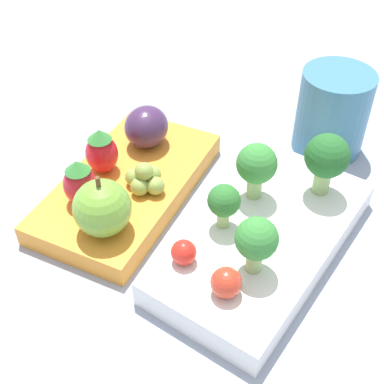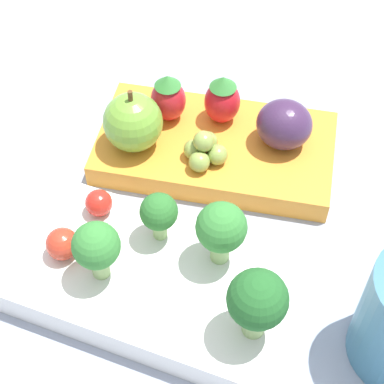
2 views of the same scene
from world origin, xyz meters
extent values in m
plane|color=#939EB2|center=(0.00, 0.00, 0.00)|extent=(4.00, 4.00, 0.00)
cube|color=white|center=(-0.01, 0.07, 0.01)|extent=(0.23, 0.13, 0.03)
cube|color=orange|center=(-0.01, -0.07, 0.01)|extent=(0.21, 0.13, 0.02)
cylinder|color=#93B770|center=(0.03, 0.08, 0.04)|extent=(0.01, 0.01, 0.02)
sphere|color=#388438|center=(0.03, 0.08, 0.06)|extent=(0.03, 0.03, 0.03)
cylinder|color=#93B770|center=(-0.05, 0.05, 0.04)|extent=(0.01, 0.01, 0.02)
sphere|color=#388438|center=(-0.05, 0.05, 0.06)|extent=(0.04, 0.04, 0.04)
cylinder|color=#93B770|center=(0.00, 0.04, 0.03)|extent=(0.01, 0.01, 0.02)
sphere|color=#2D702D|center=(0.00, 0.04, 0.06)|extent=(0.03, 0.03, 0.03)
cylinder|color=#93B770|center=(-0.08, 0.10, 0.04)|extent=(0.02, 0.02, 0.02)
sphere|color=#236028|center=(-0.08, 0.10, 0.07)|extent=(0.04, 0.04, 0.04)
sphere|color=red|center=(0.05, 0.03, 0.04)|extent=(0.02, 0.02, 0.02)
sphere|color=red|center=(0.06, 0.08, 0.04)|extent=(0.02, 0.02, 0.02)
sphere|color=#70A838|center=(0.05, -0.05, 0.05)|extent=(0.05, 0.05, 0.05)
cylinder|color=brown|center=(0.05, -0.05, 0.07)|extent=(0.00, 0.00, 0.01)
ellipsoid|color=red|center=(-0.01, -0.10, 0.04)|extent=(0.03, 0.03, 0.04)
cone|color=#388438|center=(-0.01, -0.10, 0.06)|extent=(0.02, 0.02, 0.01)
ellipsoid|color=red|center=(0.04, -0.09, 0.04)|extent=(0.03, 0.03, 0.04)
cone|color=#388438|center=(0.04, -0.09, 0.06)|extent=(0.02, 0.02, 0.01)
ellipsoid|color=#42284C|center=(-0.07, -0.09, 0.04)|extent=(0.05, 0.04, 0.04)
sphere|color=#8EA84C|center=(0.00, -0.05, 0.03)|extent=(0.02, 0.02, 0.02)
sphere|color=#8EA84C|center=(-0.01, -0.04, 0.03)|extent=(0.02, 0.02, 0.02)
sphere|color=#8EA84C|center=(-0.02, -0.05, 0.03)|extent=(0.02, 0.02, 0.02)
sphere|color=#8EA84C|center=(-0.01, -0.06, 0.03)|extent=(0.02, 0.02, 0.02)
sphere|color=#8EA84C|center=(-0.01, -0.05, 0.04)|extent=(0.02, 0.02, 0.02)
camera|label=1|loc=(0.29, 0.18, 0.36)|focal=50.00mm
camera|label=2|loc=(-0.10, 0.30, 0.42)|focal=60.00mm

